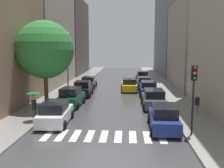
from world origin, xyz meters
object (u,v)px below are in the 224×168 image
object	(u,v)px
parked_car_left_second	(71,97)
street_tree_left	(45,50)
parked_car_right_fourth	(144,83)
lamp_post_left	(67,59)
parked_car_left_fourth	(89,82)
parked_car_right_nearest	(164,118)
parked_car_left_nearest	(55,113)
parked_car_left_third	(83,89)
parked_car_right_fifth	(142,77)
pedestrian_near_tree	(34,101)
pedestrian_foreground	(197,104)
traffic_light_right_corner	(194,85)
parked_car_right_third	(148,89)
parked_car_right_second	(154,99)

from	to	relation	value
parked_car_left_second	street_tree_left	size ratio (longest dim) A/B	0.54
parked_car_right_fourth	lamp_post_left	world-z (taller)	lamp_post_left
parked_car_left_fourth	parked_car_right_nearest	world-z (taller)	parked_car_right_nearest
parked_car_left_nearest	lamp_post_left	bearing A→B (deg)	6.45
parked_car_left_third	parked_car_right_nearest	xyz separation A→B (m)	(7.63, -11.80, -0.02)
parked_car_right_fifth	pedestrian_near_tree	world-z (taller)	pedestrian_near_tree
parked_car_left_second	parked_car_right_nearest	world-z (taller)	parked_car_left_second
parked_car_left_fourth	pedestrian_foreground	size ratio (longest dim) A/B	2.57
parked_car_left_second	parked_car_right_nearest	size ratio (longest dim) A/B	0.93
parked_car_right_fourth	parked_car_right_fifth	world-z (taller)	parked_car_right_fifth
parked_car_left_third	pedestrian_foreground	size ratio (longest dim) A/B	2.47
street_tree_left	traffic_light_right_corner	xyz separation A→B (m)	(11.38, -6.90, -2.06)
lamp_post_left	pedestrian_near_tree	bearing A→B (deg)	-89.41
parked_car_right_third	parked_car_right_fifth	bearing A→B (deg)	1.29
traffic_light_right_corner	lamp_post_left	xyz separation A→B (m)	(-11.00, 13.75, 0.99)
parked_car_right_second	pedestrian_foreground	size ratio (longest dim) A/B	2.80
pedestrian_foreground	pedestrian_near_tree	xyz separation A→B (m)	(-12.48, -2.44, 0.63)
parked_car_right_nearest	parked_car_right_second	xyz separation A→B (m)	(-0.02, 6.53, 0.01)
parked_car_left_second	parked_car_right_fifth	size ratio (longest dim) A/B	0.94
parked_car_left_nearest	pedestrian_near_tree	xyz separation A→B (m)	(-1.65, 0.23, 0.85)
parked_car_left_nearest	traffic_light_right_corner	bearing A→B (deg)	-105.87
parked_car_right_third	pedestrian_foreground	distance (m)	9.85
parked_car_right_fifth	lamp_post_left	size ratio (longest dim) A/B	0.62
parked_car_left_fourth	parked_car_left_nearest	bearing A→B (deg)	179.62
parked_car_right_fifth	traffic_light_right_corner	size ratio (longest dim) A/B	1.04
parked_car_left_third	parked_car_right_third	xyz separation A→B (m)	(7.59, 1.00, -0.03)
parked_car_right_nearest	pedestrian_foreground	size ratio (longest dim) A/B	2.77
street_tree_left	lamp_post_left	xyz separation A→B (m)	(0.38, 6.85, -1.07)
parked_car_right_fifth	pedestrian_foreground	size ratio (longest dim) A/B	2.72
parked_car_left_third	parked_car_right_nearest	distance (m)	14.06
parked_car_left_third	parked_car_right_fourth	bearing A→B (deg)	-50.41
parked_car_left_fourth	parked_car_right_fifth	world-z (taller)	parked_car_right_fifth
parked_car_right_fourth	parked_car_right_second	bearing A→B (deg)	178.72
parked_car_left_second	pedestrian_foreground	distance (m)	11.36
pedestrian_foreground	pedestrian_near_tree	bearing A→B (deg)	-17.75
parked_car_right_fifth	parked_car_right_nearest	bearing A→B (deg)	178.26
parked_car_left_fourth	pedestrian_foreground	distance (m)	18.24
parked_car_right_second	pedestrian_near_tree	bearing A→B (deg)	120.18
parked_car_right_fifth	street_tree_left	xyz separation A→B (m)	(-9.74, -18.91, 4.51)
parked_car_left_nearest	parked_car_right_second	world-z (taller)	parked_car_right_second
parked_car_left_second	parked_car_right_second	world-z (taller)	parked_car_left_second
parked_car_right_nearest	street_tree_left	world-z (taller)	street_tree_left
parked_car_left_nearest	street_tree_left	distance (m)	6.87
parked_car_left_second	traffic_light_right_corner	bearing A→B (deg)	-127.97
pedestrian_near_tree	street_tree_left	distance (m)	5.80
parked_car_left_second	parked_car_right_nearest	xyz separation A→B (m)	(7.82, -6.53, -0.05)
parked_car_left_third	parked_car_right_second	size ratio (longest dim) A/B	0.88
parked_car_right_nearest	street_tree_left	bearing A→B (deg)	62.50
parked_car_left_second	pedestrian_near_tree	world-z (taller)	pedestrian_near_tree
parked_car_right_fourth	street_tree_left	bearing A→B (deg)	140.92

